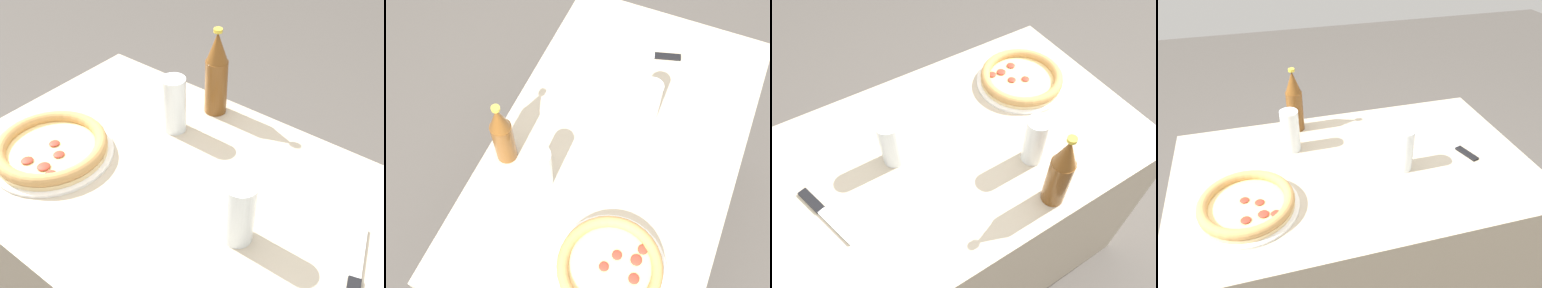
{
  "view_description": "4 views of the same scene",
  "coord_description": "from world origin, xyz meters",
  "views": [
    {
      "loc": [
        0.49,
        -0.63,
        1.55
      ],
      "look_at": [
        -0.05,
        0.05,
        0.84
      ],
      "focal_mm": 45.0,
      "sensor_mm": 36.0,
      "label": 1
    },
    {
      "loc": [
        -0.73,
        -0.18,
        2.03
      ],
      "look_at": [
        -0.07,
        0.1,
        0.81
      ],
      "focal_mm": 45.0,
      "sensor_mm": 36.0,
      "label": 2
    },
    {
      "loc": [
        0.33,
        0.62,
        1.64
      ],
      "look_at": [
        -0.03,
        0.04,
        0.79
      ],
      "focal_mm": 35.0,
      "sensor_mm": 36.0,
      "label": 3
    },
    {
      "loc": [
        -0.29,
        -0.97,
        1.53
      ],
      "look_at": [
        -0.0,
        0.06,
        0.8
      ],
      "focal_mm": 35.0,
      "sensor_mm": 36.0,
      "label": 4
    }
  ],
  "objects": [
    {
      "name": "ground_plane",
      "position": [
        0.0,
        0.0,
        0.0
      ],
      "size": [
        8.0,
        8.0,
        0.0
      ],
      "primitive_type": "plane",
      "color": "#4C4742"
    },
    {
      "name": "table",
      "position": [
        0.0,
        0.0,
        0.37
      ],
      "size": [
        1.21,
        0.73,
        0.75
      ],
      "color": "#B7A88E",
      "rests_on": "ground_plane"
    },
    {
      "name": "pizza_salami",
      "position": [
        -0.36,
        -0.11,
        0.77
      ],
      "size": [
        0.31,
        0.31,
        0.05
      ],
      "color": "white",
      "rests_on": "table"
    },
    {
      "name": "glass_mango_juice",
      "position": [
        0.15,
        -0.05,
        0.82
      ],
      "size": [
        0.07,
        0.07,
        0.15
      ],
      "color": "white",
      "rests_on": "table"
    },
    {
      "name": "glass_red_wine",
      "position": [
        -0.19,
        0.16,
        0.82
      ],
      "size": [
        0.06,
        0.06,
        0.16
      ],
      "color": "white",
      "rests_on": "table"
    },
    {
      "name": "beer_bottle",
      "position": [
        -0.15,
        0.3,
        0.87
      ],
      "size": [
        0.06,
        0.06,
        0.25
      ],
      "color": "brown",
      "rests_on": "table"
    },
    {
      "name": "knife",
      "position": [
        0.39,
        0.02,
        0.75
      ],
      "size": [
        0.09,
        0.22,
        0.01
      ],
      "color": "black",
      "rests_on": "table"
    }
  ]
}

